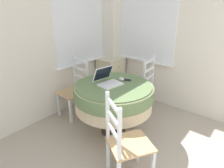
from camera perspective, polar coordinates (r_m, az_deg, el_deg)
The scene contains 9 objects.
corner_room_shell at distance 2.83m, azimuth 6.99°, elevation 11.77°, with size 4.44×5.15×2.55m.
round_dining_table at distance 2.76m, azimuth 0.43°, elevation -3.21°, with size 1.09×1.09×0.76m.
laptop at distance 2.71m, azimuth -1.24°, elevation 1.04°, with size 0.35×0.36×0.22m.
computer_mouse at distance 2.83m, azimuth 2.65°, elevation 1.43°, with size 0.06×0.10×0.05m.
cell_phone at distance 2.86m, azimuth 4.28°, elevation 1.20°, with size 0.09×0.13×0.01m.
dining_chair_near_back_window at distance 3.36m, azimuth -10.48°, elevation -1.59°, with size 0.45×0.42×0.98m.
dining_chair_near_right_window at distance 3.48m, azimuth 8.03°, elevation -0.55°, with size 0.42×0.46×0.98m.
dining_chair_camera_near at distance 2.15m, azimuth 3.93°, elevation -16.51°, with size 0.57×0.56×0.98m.
corner_cabinet at distance 4.09m, azimuth -0.25°, elevation 2.26°, with size 0.50×0.41×0.76m.
Camera 1 is at (-1.05, 0.61, 1.80)m, focal length 32.00 mm.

